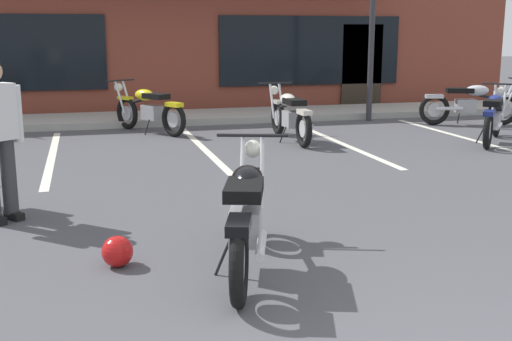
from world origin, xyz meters
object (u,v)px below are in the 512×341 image
object	(u,v)px
motorcycle_foreground_classic	(247,214)
motorcycle_green_cafe_racer	(149,109)
motorcycle_black_cruiser	(471,103)
motorcycle_blue_standard	(494,116)
helmet_on_pavement	(117,251)
motorcycle_silver_naked	(290,115)

from	to	relation	value
motorcycle_foreground_classic	motorcycle_green_cafe_racer	world-z (taller)	same
motorcycle_black_cruiser	motorcycle_green_cafe_racer	bearing A→B (deg)	174.09
motorcycle_blue_standard	helmet_on_pavement	xyz separation A→B (m)	(-6.70, -4.53, -0.33)
motorcycle_silver_naked	motorcycle_green_cafe_racer	size ratio (longest dim) A/B	1.13
motorcycle_black_cruiser	motorcycle_silver_naked	world-z (taller)	same
motorcycle_black_cruiser	helmet_on_pavement	distance (m)	10.01
motorcycle_foreground_classic	motorcycle_blue_standard	bearing A→B (deg)	40.45
motorcycle_foreground_classic	motorcycle_blue_standard	size ratio (longest dim) A/B	1.18
motorcycle_silver_naked	motorcycle_blue_standard	distance (m)	3.56
motorcycle_foreground_classic	motorcycle_silver_naked	size ratio (longest dim) A/B	0.97
motorcycle_black_cruiser	motorcycle_green_cafe_racer	world-z (taller)	same
helmet_on_pavement	motorcycle_silver_naked	bearing A→B (deg)	59.50
motorcycle_blue_standard	motorcycle_green_cafe_racer	size ratio (longest dim) A/B	0.93
motorcycle_silver_naked	helmet_on_pavement	size ratio (longest dim) A/B	8.10
motorcycle_black_cruiser	helmet_on_pavement	xyz separation A→B (m)	(-7.56, -6.55, -0.33)
motorcycle_blue_standard	helmet_on_pavement	bearing A→B (deg)	-145.91
helmet_on_pavement	motorcycle_green_cafe_racer	bearing A→B (deg)	82.21
motorcycle_silver_naked	motorcycle_blue_standard	xyz separation A→B (m)	(3.38, -1.10, 0.00)
motorcycle_blue_standard	motorcycle_black_cruiser	bearing A→B (deg)	66.81
motorcycle_foreground_classic	motorcycle_green_cafe_racer	xyz separation A→B (m)	(-0.03, 7.54, 0.00)
helmet_on_pavement	motorcycle_foreground_classic	bearing A→B (deg)	-16.93
motorcycle_silver_naked	motorcycle_foreground_classic	bearing A→B (deg)	-111.15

